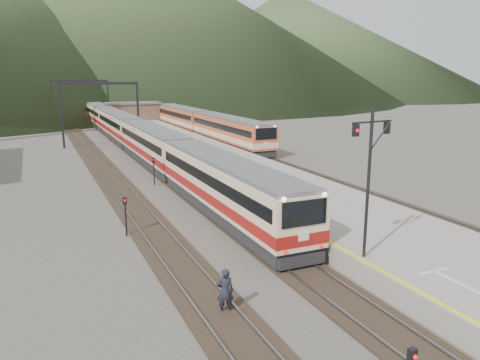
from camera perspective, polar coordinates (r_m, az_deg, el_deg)
name	(u,v)px	position (r m, az deg, el deg)	size (l,w,h in m)	color
track_main	(153,164)	(48.03, -10.51, 1.94)	(2.60, 200.00, 0.23)	black
track_far	(102,168)	(47.16, -16.42, 1.43)	(2.60, 200.00, 0.23)	black
track_second	(256,156)	(51.83, 1.95, 2.94)	(2.60, 200.00, 0.23)	black
platform	(212,159)	(47.66, -3.40, 2.58)	(8.00, 100.00, 1.00)	gray
gantry_near	(100,102)	(61.56, -16.67, 9.15)	(9.55, 0.25, 8.00)	black
gantry_far	(80,94)	(86.39, -18.89, 9.89)	(9.55, 0.25, 8.00)	black
station_shed	(133,111)	(85.78, -12.95, 8.21)	(9.40, 4.40, 3.10)	brown
hill_b	(117,12)	(241.16, -14.82, 19.17)	(220.00, 220.00, 75.00)	#354928
hill_c	(285,42)	(247.96, 5.55, 16.43)	(160.00, 160.00, 50.00)	#354928
main_train	(119,126)	(66.45, -14.51, 6.34)	(2.79, 95.95, 3.41)	beige
second_train	(202,123)	(67.77, -4.60, 6.90)	(2.95, 40.20, 3.60)	#C15732
signal_mast	(369,168)	(20.62, 15.48, 1.45)	(2.19, 0.41, 6.58)	black
short_signal_b	(154,168)	(38.85, -10.48, 1.50)	(0.22, 0.17, 2.27)	black
short_signal_c	(125,211)	(26.85, -13.80, -3.71)	(0.26, 0.23, 2.27)	black
worker	(225,291)	(18.15, -1.83, -13.39)	(0.66, 0.44, 1.82)	#1D1F2B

